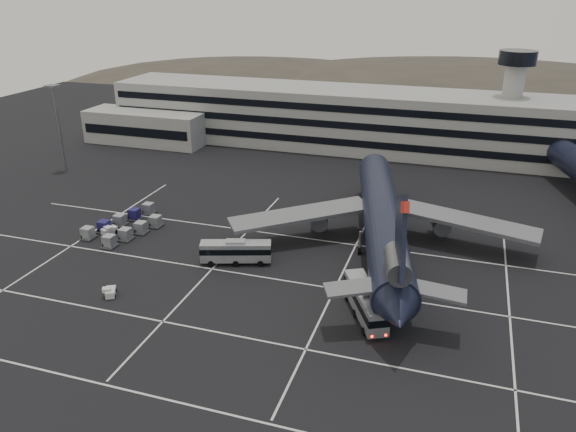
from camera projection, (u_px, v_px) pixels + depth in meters
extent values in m
plane|color=black|center=(240.00, 289.00, 74.85)|extent=(260.00, 260.00, 0.00)
cube|color=silver|center=(156.00, 397.00, 55.57)|extent=(90.00, 0.25, 0.01)
cube|color=silver|center=(208.00, 330.00, 66.08)|extent=(90.00, 0.25, 0.01)
cube|color=silver|center=(251.00, 275.00, 78.35)|extent=(90.00, 0.25, 0.01)
cube|color=silver|center=(283.00, 235.00, 90.61)|extent=(90.00, 0.25, 0.01)
cube|color=silver|center=(79.00, 241.00, 88.58)|extent=(0.25, 55.00, 0.01)
cube|color=silver|center=(218.00, 263.00, 81.80)|extent=(0.25, 55.00, 0.01)
cube|color=silver|center=(338.00, 282.00, 76.71)|extent=(0.25, 55.00, 0.01)
cube|color=silver|center=(509.00, 308.00, 70.49)|extent=(0.25, 55.00, 0.01)
cube|color=gray|center=(353.00, 119.00, 135.18)|extent=(120.00, 18.00, 14.00)
cube|color=black|center=(344.00, 143.00, 128.62)|extent=(118.00, 0.20, 1.60)
cube|color=black|center=(345.00, 126.00, 127.06)|extent=(118.00, 0.20, 1.60)
cube|color=black|center=(346.00, 109.00, 125.62)|extent=(118.00, 0.20, 1.60)
cube|color=gray|center=(146.00, 127.00, 139.98)|extent=(30.00, 10.00, 8.00)
cylinder|color=gray|center=(510.00, 110.00, 125.48)|extent=(4.40, 4.40, 22.00)
cylinder|color=black|center=(518.00, 57.00, 120.99)|extent=(8.00, 8.00, 3.00)
ellipsoid|color=#38332B|center=(262.00, 99.00, 244.84)|extent=(196.00, 140.00, 32.00)
ellipsoid|color=#38332B|center=(477.00, 121.00, 220.56)|extent=(252.00, 180.00, 44.00)
cylinder|color=slate|center=(59.00, 130.00, 117.54)|extent=(0.50, 0.50, 18.00)
cube|color=slate|center=(52.00, 86.00, 113.98)|extent=(2.40, 2.40, 0.35)
cylinder|color=black|center=(382.00, 218.00, 83.98)|extent=(15.98, 48.06, 5.60)
cone|color=black|center=(374.00, 164.00, 108.00)|extent=(6.45, 5.62, 5.60)
cone|color=black|center=(398.00, 315.00, 59.69)|extent=(6.01, 5.98, 5.04)
cube|color=black|center=(400.00, 238.00, 60.01)|extent=(2.56, 9.35, 10.97)
cube|color=red|center=(405.00, 207.00, 56.99)|extent=(1.24, 3.27, 2.24)
cylinder|color=#595B60|center=(398.00, 263.00, 61.75)|extent=(3.95, 6.45, 2.70)
cube|color=slate|center=(358.00, 287.00, 63.93)|extent=(8.16, 6.04, 0.87)
cube|color=slate|center=(433.00, 291.00, 63.23)|extent=(7.54, 3.29, 0.87)
cube|color=slate|center=(300.00, 215.00, 87.18)|extent=(21.23, 17.03, 1.75)
cylinder|color=#595B60|center=(320.00, 218.00, 90.34)|extent=(3.84, 5.96, 2.70)
cube|color=slate|center=(464.00, 220.00, 85.08)|extent=(22.60, 9.00, 1.75)
cylinder|color=#595B60|center=(440.00, 222.00, 88.74)|extent=(3.84, 5.96, 2.70)
cylinder|color=slate|center=(376.00, 199.00, 99.23)|extent=(0.44, 0.44, 3.00)
cylinder|color=black|center=(375.00, 208.00, 99.88)|extent=(0.73, 1.18, 1.10)
cylinder|color=slate|center=(360.00, 241.00, 83.59)|extent=(0.44, 0.44, 3.00)
cylinder|color=black|center=(360.00, 251.00, 84.23)|extent=(0.73, 1.18, 1.10)
cylinder|color=slate|center=(404.00, 242.00, 83.05)|extent=(0.44, 0.44, 3.00)
cylinder|color=black|center=(403.00, 252.00, 83.70)|extent=(0.73, 1.18, 1.10)
cone|color=black|center=(542.00, 139.00, 125.07)|extent=(6.59, 5.82, 5.60)
cube|color=gray|center=(365.00, 301.00, 68.13)|extent=(7.31, 11.01, 3.02)
cube|color=black|center=(366.00, 299.00, 67.99)|extent=(7.39, 11.09, 0.96)
cube|color=gray|center=(366.00, 289.00, 67.47)|extent=(2.82, 3.43, 0.35)
cylinder|color=black|center=(364.00, 332.00, 65.03)|extent=(0.73, 1.01, 0.97)
cylinder|color=black|center=(385.00, 330.00, 65.41)|extent=(0.73, 1.01, 0.97)
cylinder|color=black|center=(355.00, 313.00, 68.56)|extent=(0.73, 1.01, 0.97)
cylinder|color=black|center=(375.00, 312.00, 68.93)|extent=(0.73, 1.01, 0.97)
cylinder|color=black|center=(347.00, 297.00, 72.08)|extent=(0.73, 1.01, 0.97)
cylinder|color=black|center=(365.00, 295.00, 72.46)|extent=(0.73, 1.01, 0.97)
cube|color=#FF0C05|center=(372.00, 337.00, 63.41)|extent=(0.26, 0.19, 0.22)
cube|color=#FF0C05|center=(386.00, 335.00, 63.65)|extent=(0.26, 0.19, 0.22)
cube|color=gray|center=(236.00, 251.00, 81.05)|extent=(10.38, 5.38, 2.77)
cube|color=black|center=(236.00, 249.00, 80.92)|extent=(10.46, 5.46, 0.88)
cube|color=gray|center=(235.00, 241.00, 80.44)|extent=(3.10, 2.27, 0.32)
cylinder|color=black|center=(260.00, 264.00, 80.57)|extent=(0.94, 0.56, 0.89)
cylinder|color=black|center=(261.00, 256.00, 82.70)|extent=(0.94, 0.56, 0.89)
cylinder|color=black|center=(236.00, 264.00, 80.55)|extent=(0.94, 0.56, 0.89)
cylinder|color=black|center=(237.00, 256.00, 82.68)|extent=(0.94, 0.56, 0.89)
cylinder|color=black|center=(211.00, 264.00, 80.53)|extent=(0.94, 0.56, 0.89)
cylinder|color=black|center=(213.00, 257.00, 82.66)|extent=(0.94, 0.56, 0.89)
cube|color=silver|center=(109.00, 231.00, 90.77)|extent=(2.15, 2.75, 0.99)
cube|color=silver|center=(106.00, 228.00, 90.12)|extent=(1.50, 1.38, 0.55)
cylinder|color=black|center=(103.00, 233.00, 90.63)|extent=(0.46, 0.66, 0.62)
cylinder|color=black|center=(107.00, 235.00, 89.90)|extent=(0.46, 0.66, 0.62)
cylinder|color=black|center=(112.00, 230.00, 91.86)|extent=(0.46, 0.66, 0.62)
cylinder|color=black|center=(116.00, 232.00, 91.14)|extent=(0.46, 0.66, 0.62)
cube|color=silver|center=(111.00, 292.00, 73.08)|extent=(2.06, 2.46, 0.88)
cube|color=silver|center=(110.00, 290.00, 72.41)|extent=(1.37, 1.29, 0.49)
cylinder|color=black|center=(106.00, 297.00, 72.39)|extent=(0.45, 0.59, 0.55)
cylinder|color=black|center=(115.00, 297.00, 72.56)|extent=(0.45, 0.59, 0.55)
cylinder|color=black|center=(107.00, 291.00, 73.81)|extent=(0.45, 0.59, 0.55)
cylinder|color=black|center=(116.00, 291.00, 73.98)|extent=(0.45, 0.59, 0.55)
cube|color=#2D2D30|center=(88.00, 238.00, 89.31)|extent=(2.60, 2.80, 0.19)
cylinder|color=black|center=(89.00, 238.00, 89.34)|extent=(0.11, 0.21, 0.21)
cube|color=gray|center=(88.00, 232.00, 88.95)|extent=(2.04, 2.04, 1.68)
cube|color=#2D2D30|center=(110.00, 246.00, 86.52)|extent=(2.60, 2.80, 0.19)
cylinder|color=black|center=(110.00, 246.00, 86.54)|extent=(0.11, 0.21, 0.21)
cube|color=gray|center=(109.00, 241.00, 86.15)|extent=(2.04, 2.04, 1.68)
cube|color=#2D2D30|center=(105.00, 231.00, 91.68)|extent=(2.60, 2.80, 0.19)
cylinder|color=black|center=(105.00, 231.00, 91.71)|extent=(0.11, 0.21, 0.21)
cube|color=#1B164D|center=(104.00, 226.00, 91.32)|extent=(2.04, 2.04, 1.68)
cube|color=#2D2D30|center=(126.00, 239.00, 88.89)|extent=(2.60, 2.80, 0.19)
cylinder|color=black|center=(126.00, 239.00, 88.92)|extent=(0.11, 0.21, 0.21)
cube|color=gray|center=(125.00, 234.00, 88.53)|extent=(2.04, 2.04, 1.68)
cube|color=#2D2D30|center=(120.00, 225.00, 94.06)|extent=(2.60, 2.80, 0.19)
cylinder|color=black|center=(120.00, 225.00, 94.08)|extent=(0.11, 0.21, 0.21)
cube|color=gray|center=(120.00, 219.00, 93.69)|extent=(2.04, 2.04, 1.68)
cube|color=#2D2D30|center=(141.00, 232.00, 91.26)|extent=(2.60, 2.80, 0.19)
cylinder|color=black|center=(141.00, 232.00, 91.29)|extent=(0.11, 0.21, 0.21)
cube|color=gray|center=(141.00, 227.00, 90.90)|extent=(2.04, 2.04, 1.68)
cube|color=#2D2D30|center=(135.00, 219.00, 96.43)|extent=(2.60, 2.80, 0.19)
cylinder|color=black|center=(135.00, 219.00, 96.45)|extent=(0.11, 0.21, 0.21)
cube|color=#1B164D|center=(134.00, 214.00, 96.06)|extent=(2.04, 2.04, 1.68)
cube|color=#2D2D30|center=(156.00, 226.00, 93.64)|extent=(2.60, 2.80, 0.19)
cylinder|color=black|center=(156.00, 226.00, 93.66)|extent=(0.11, 0.21, 0.21)
cube|color=gray|center=(156.00, 221.00, 93.27)|extent=(2.04, 2.04, 1.68)
cube|color=#2D2D30|center=(149.00, 213.00, 98.80)|extent=(2.60, 2.80, 0.19)
cylinder|color=black|center=(149.00, 213.00, 98.83)|extent=(0.11, 0.21, 0.21)
cube|color=gray|center=(148.00, 208.00, 98.44)|extent=(2.04, 2.04, 1.68)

